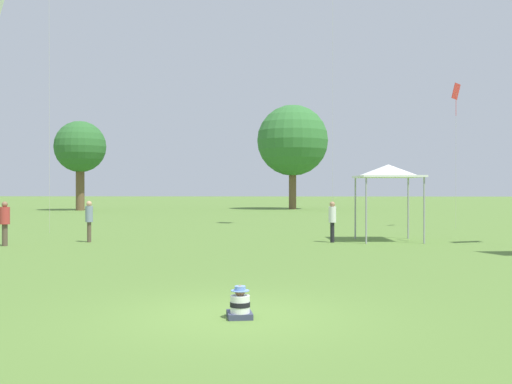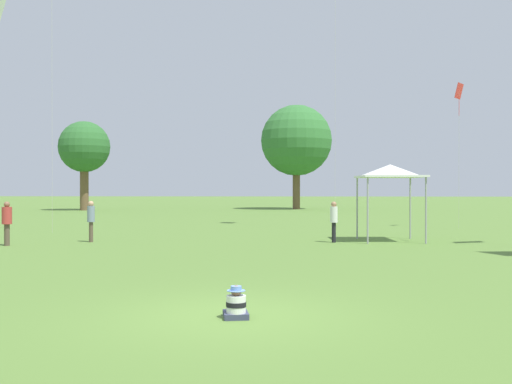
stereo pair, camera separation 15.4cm
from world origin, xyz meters
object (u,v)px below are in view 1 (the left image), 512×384
at_px(distant_tree_0, 293,141).
at_px(distant_tree_1, 80,148).
at_px(kite_4, 456,96).
at_px(seated_toddler, 240,305).
at_px(person_standing_2, 5,220).
at_px(person_standing_0, 332,218).
at_px(canopy_tent, 388,172).
at_px(person_standing_1, 89,217).

xyz_separation_m(distant_tree_0, distant_tree_1, (-21.07, -4.32, -0.95)).
height_order(kite_4, distant_tree_1, distant_tree_1).
bearing_deg(seated_toddler, distant_tree_1, 101.93).
bearing_deg(kite_4, distant_tree_0, -83.76).
bearing_deg(seated_toddler, person_standing_2, 118.96).
distance_m(person_standing_0, distant_tree_1, 40.90).
distance_m(seated_toddler, canopy_tent, 16.05).
xyz_separation_m(seated_toddler, kite_4, (10.14, 23.33, 7.06)).
relative_size(seated_toddler, person_standing_2, 0.34).
xyz_separation_m(kite_4, distant_tree_1, (-29.68, 24.91, -1.06)).
distance_m(person_standing_2, kite_4, 23.77).
distance_m(canopy_tent, distant_tree_0, 37.95).
bearing_deg(canopy_tent, seated_toddler, -108.55).
height_order(person_standing_0, person_standing_2, person_standing_2).
bearing_deg(seated_toddler, person_standing_0, 69.29).
distance_m(person_standing_2, distant_tree_1, 37.68).
distance_m(person_standing_0, kite_4, 13.30).
height_order(canopy_tent, kite_4, kite_4).
height_order(person_standing_1, kite_4, kite_4).
height_order(person_standing_1, canopy_tent, canopy_tent).
relative_size(person_standing_0, person_standing_2, 0.98).
xyz_separation_m(person_standing_0, person_standing_2, (-12.57, -2.10, -0.00)).
xyz_separation_m(kite_4, distant_tree_0, (-8.62, 29.23, -0.12)).
relative_size(canopy_tent, kite_4, 0.40).
bearing_deg(person_standing_2, canopy_tent, -103.67).
bearing_deg(seated_toddler, kite_4, 56.38).
bearing_deg(distant_tree_0, kite_4, -73.58).
height_order(seated_toddler, person_standing_0, person_standing_0).
height_order(person_standing_0, person_standing_1, person_standing_1).
bearing_deg(kite_4, person_standing_2, 18.88).
height_order(person_standing_2, kite_4, kite_4).
bearing_deg(canopy_tent, person_standing_0, -163.08).
distance_m(seated_toddler, person_standing_1, 15.68).
bearing_deg(kite_4, canopy_tent, 48.28).
distance_m(seated_toddler, kite_4, 26.40).
bearing_deg(distant_tree_0, person_standing_2, -105.81).
height_order(person_standing_1, distant_tree_0, distant_tree_0).
height_order(person_standing_0, canopy_tent, canopy_tent).
relative_size(person_standing_1, kite_4, 0.21).
bearing_deg(distant_tree_0, seated_toddler, -91.66).
distance_m(person_standing_1, distant_tree_1, 36.85).
relative_size(person_standing_2, canopy_tent, 0.53).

